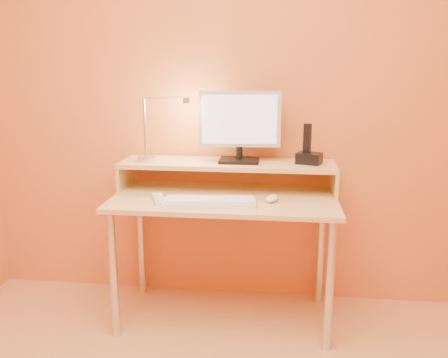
# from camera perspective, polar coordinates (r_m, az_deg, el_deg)

# --- Properties ---
(wall_back) EXTENTS (3.00, 0.04, 2.50)m
(wall_back) POSITION_cam_1_polar(r_m,az_deg,el_deg) (2.73, 0.82, 10.47)
(wall_back) COLOR #C86E42
(wall_back) RESTS_ON floor
(desk_leg_fl) EXTENTS (0.04, 0.04, 0.69)m
(desk_leg_fl) POSITION_cam_1_polar(r_m,az_deg,el_deg) (2.53, -13.37, -11.40)
(desk_leg_fl) COLOR silver
(desk_leg_fl) RESTS_ON floor
(desk_leg_fr) EXTENTS (0.04, 0.04, 0.69)m
(desk_leg_fr) POSITION_cam_1_polar(r_m,az_deg,el_deg) (2.41, 12.78, -12.73)
(desk_leg_fr) COLOR silver
(desk_leg_fr) RESTS_ON floor
(desk_leg_bl) EXTENTS (0.04, 0.04, 0.69)m
(desk_leg_bl) POSITION_cam_1_polar(r_m,az_deg,el_deg) (2.97, -10.11, -7.39)
(desk_leg_bl) COLOR silver
(desk_leg_bl) RESTS_ON floor
(desk_leg_br) EXTENTS (0.04, 0.04, 0.69)m
(desk_leg_br) POSITION_cam_1_polar(r_m,az_deg,el_deg) (2.86, 11.75, -8.27)
(desk_leg_br) COLOR silver
(desk_leg_br) RESTS_ON floor
(desk_lower) EXTENTS (1.20, 0.60, 0.02)m
(desk_lower) POSITION_cam_1_polar(r_m,az_deg,el_deg) (2.51, 0.04, -2.43)
(desk_lower) COLOR #DAB362
(desk_lower) RESTS_ON floor
(shelf_riser_left) EXTENTS (0.02, 0.30, 0.14)m
(shelf_riser_left) POSITION_cam_1_polar(r_m,az_deg,el_deg) (2.76, -11.90, 0.48)
(shelf_riser_left) COLOR #DAB362
(shelf_riser_left) RESTS_ON desk_lower
(shelf_riser_right) EXTENTS (0.02, 0.30, 0.14)m
(shelf_riser_right) POSITION_cam_1_polar(r_m,az_deg,el_deg) (2.64, 13.28, -0.20)
(shelf_riser_right) COLOR #DAB362
(shelf_riser_right) RESTS_ON desk_lower
(desk_shelf) EXTENTS (1.20, 0.30, 0.02)m
(desk_shelf) POSITION_cam_1_polar(r_m,az_deg,el_deg) (2.61, 0.41, 1.86)
(desk_shelf) COLOR #DAB362
(desk_shelf) RESTS_ON desk_lower
(monitor_foot) EXTENTS (0.22, 0.16, 0.02)m
(monitor_foot) POSITION_cam_1_polar(r_m,az_deg,el_deg) (2.60, 1.88, 2.28)
(monitor_foot) COLOR black
(monitor_foot) RESTS_ON desk_shelf
(monitor_neck) EXTENTS (0.04, 0.04, 0.07)m
(monitor_neck) POSITION_cam_1_polar(r_m,az_deg,el_deg) (2.60, 1.89, 3.23)
(monitor_neck) COLOR black
(monitor_neck) RESTS_ON monitor_foot
(monitor_panel) EXTENTS (0.45, 0.08, 0.31)m
(monitor_panel) POSITION_cam_1_polar(r_m,az_deg,el_deg) (2.58, 1.94, 7.32)
(monitor_panel) COLOR silver
(monitor_panel) RESTS_ON monitor_neck
(monitor_back) EXTENTS (0.40, 0.05, 0.26)m
(monitor_back) POSITION_cam_1_polar(r_m,az_deg,el_deg) (2.60, 1.99, 7.38)
(monitor_back) COLOR black
(monitor_back) RESTS_ON monitor_panel
(monitor_screen) EXTENTS (0.41, 0.04, 0.27)m
(monitor_screen) POSITION_cam_1_polar(r_m,az_deg,el_deg) (2.56, 1.91, 7.27)
(monitor_screen) COLOR silver
(monitor_screen) RESTS_ON monitor_panel
(lamp_base) EXTENTS (0.10, 0.10, 0.02)m
(lamp_base) POSITION_cam_1_polar(r_m,az_deg,el_deg) (2.67, -9.50, 2.46)
(lamp_base) COLOR silver
(lamp_base) RESTS_ON desk_shelf
(lamp_post) EXTENTS (0.01, 0.01, 0.33)m
(lamp_post) POSITION_cam_1_polar(r_m,az_deg,el_deg) (2.64, -9.65, 6.24)
(lamp_post) COLOR silver
(lamp_post) RESTS_ON lamp_base
(lamp_arm) EXTENTS (0.24, 0.01, 0.01)m
(lamp_arm) POSITION_cam_1_polar(r_m,az_deg,el_deg) (2.59, -7.22, 9.85)
(lamp_arm) COLOR silver
(lamp_arm) RESTS_ON lamp_post
(lamp_head) EXTENTS (0.04, 0.04, 0.03)m
(lamp_head) POSITION_cam_1_polar(r_m,az_deg,el_deg) (2.57, -4.57, 9.55)
(lamp_head) COLOR silver
(lamp_head) RESTS_ON lamp_arm
(lamp_bulb) EXTENTS (0.03, 0.03, 0.00)m
(lamp_bulb) POSITION_cam_1_polar(r_m,az_deg,el_deg) (2.57, -4.56, 9.19)
(lamp_bulb) COLOR #FFEAC6
(lamp_bulb) RESTS_ON lamp_head
(phone_dock) EXTENTS (0.16, 0.14, 0.06)m
(phone_dock) POSITION_cam_1_polar(r_m,az_deg,el_deg) (2.60, 10.37, 2.51)
(phone_dock) COLOR black
(phone_dock) RESTS_ON desk_shelf
(phone_handset) EXTENTS (0.05, 0.04, 0.16)m
(phone_handset) POSITION_cam_1_polar(r_m,az_deg,el_deg) (2.58, 10.14, 4.91)
(phone_handset) COLOR black
(phone_handset) RESTS_ON phone_dock
(phone_led) EXTENTS (0.01, 0.00, 0.04)m
(phone_led) POSITION_cam_1_polar(r_m,az_deg,el_deg) (2.55, 11.45, 2.25)
(phone_led) COLOR #2025EC
(phone_led) RESTS_ON phone_dock
(keyboard) EXTENTS (0.48, 0.19, 0.02)m
(keyboard) POSITION_cam_1_polar(r_m,az_deg,el_deg) (2.36, -1.81, -2.88)
(keyboard) COLOR silver
(keyboard) RESTS_ON desk_lower
(mouse) EXTENTS (0.09, 0.11, 0.03)m
(mouse) POSITION_cam_1_polar(r_m,az_deg,el_deg) (2.42, 5.88, -2.37)
(mouse) COLOR white
(mouse) RESTS_ON desk_lower
(remote_control) EXTENTS (0.12, 0.20, 0.02)m
(remote_control) POSITION_cam_1_polar(r_m,az_deg,el_deg) (2.46, -8.00, -2.37)
(remote_control) COLOR silver
(remote_control) RESTS_ON desk_lower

